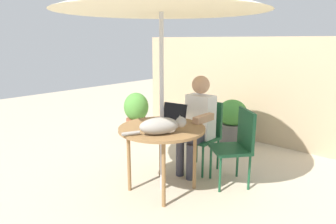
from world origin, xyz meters
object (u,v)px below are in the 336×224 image
chair_occupied (204,130)px  potted_plant_by_chair (232,120)px  laptop (172,117)px  person_seated (197,120)px  chair_empty (238,141)px  potted_plant_near_fence (136,114)px  patio_table (162,133)px  cat (162,126)px

chair_occupied → potted_plant_by_chair: chair_occupied is taller
laptop → person_seated: bearing=86.0°
chair_empty → potted_plant_near_fence: chair_empty is taller
chair_occupied → chair_empty: same height
chair_occupied → patio_table: bearing=-90.0°
chair_occupied → potted_plant_by_chair: bearing=99.7°
patio_table → chair_occupied: bearing=90.0°
patio_table → cat: 0.28m
potted_plant_near_fence → potted_plant_by_chair: size_ratio=1.05×
chair_empty → potted_plant_by_chair: bearing=122.3°
chair_empty → person_seated: 0.58m
potted_plant_near_fence → chair_empty: bearing=-11.2°
laptop → cat: size_ratio=0.59×
potted_plant_near_fence → cat: bearing=-35.9°
laptop → cat: 0.43m
patio_table → potted_plant_near_fence: 1.97m
patio_table → cat: cat is taller
person_seated → cat: bearing=-79.0°
chair_occupied → potted_plant_by_chair: 1.05m
patio_table → person_seated: size_ratio=0.77×
chair_occupied → chair_empty: size_ratio=1.00×
chair_occupied → chair_empty: bearing=-12.3°
cat → chair_occupied: bearing=99.2°
cat → potted_plant_near_fence: 2.22m
patio_table → person_seated: 0.64m
chair_occupied → chair_empty: (0.55, -0.12, 0.00)m
patio_table → chair_occupied: 0.81m
person_seated → laptop: bearing=-94.0°
laptop → potted_plant_by_chair: bearing=95.1°
chair_empty → laptop: bearing=-140.8°
chair_occupied → potted_plant_near_fence: chair_occupied is taller
laptop → potted_plant_near_fence: bearing=150.3°
chair_empty → cat: bearing=-114.5°
chair_occupied → cat: (0.16, -0.98, 0.30)m
person_seated → cat: size_ratio=2.19×
chair_occupied → person_seated: bearing=-90.0°
chair_empty → chair_occupied: bearing=167.7°
person_seated → potted_plant_near_fence: size_ratio=1.57×
laptop → chair_empty: bearing=39.2°
laptop → cat: bearing=-63.7°
chair_empty → potted_plant_near_fence: size_ratio=1.14×
patio_table → laptop: size_ratio=2.82×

